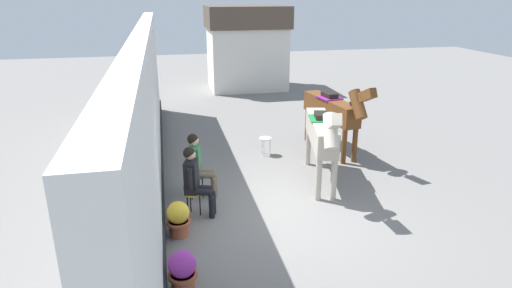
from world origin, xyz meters
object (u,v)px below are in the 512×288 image
seated_visitor_near (195,178)px  saddled_horse_near (322,134)px  saddled_horse_far (333,110)px  flower_planter_far (178,218)px  spare_stool_white (265,140)px  flower_planter_near (183,270)px  seated_visitor_far (198,163)px

seated_visitor_near → saddled_horse_near: saddled_horse_near is taller
saddled_horse_far → flower_planter_far: bearing=-140.6°
seated_visitor_near → spare_stool_white: seated_visitor_near is taller
seated_visitor_near → spare_stool_white: size_ratio=3.02×
flower_planter_near → spare_stool_white: flower_planter_near is taller
saddled_horse_near → saddled_horse_far: size_ratio=0.99×
saddled_horse_near → saddled_horse_far: (0.99, 1.84, 0.00)m
flower_planter_near → seated_visitor_far: bearing=80.6°
flower_planter_far → spare_stool_white: bearing=56.2°
saddled_horse_far → flower_planter_near: (-4.20, -4.98, -0.82)m
seated_visitor_far → flower_planter_far: bearing=-108.6°
saddled_horse_near → flower_planter_far: size_ratio=4.62×
flower_planter_near → seated_visitor_near: bearing=80.5°
seated_visitor_far → spare_stool_white: bearing=48.2°
saddled_horse_near → spare_stool_white: saddled_horse_near is taller
saddled_horse_far → flower_planter_far: saddled_horse_far is taller
seated_visitor_near → saddled_horse_far: (3.83, 2.78, 0.38)m
seated_visitor_far → flower_planter_far: size_ratio=2.17×
flower_planter_far → saddled_horse_far: bearing=39.4°
seated_visitor_far → spare_stool_white: size_ratio=3.02×
seated_visitor_far → flower_planter_far: (-0.48, -1.44, -0.44)m
seated_visitor_near → saddled_horse_near: 3.01m
flower_planter_near → spare_stool_white: bearing=64.8°
seated_visitor_near → spare_stool_white: 3.60m
saddled_horse_far → seated_visitor_far: bearing=-151.6°
saddled_horse_near → flower_planter_far: (-3.20, -1.60, -0.82)m
saddled_horse_near → saddled_horse_far: bearing=61.8°
flower_planter_near → flower_planter_far: (0.01, 1.54, 0.00)m
flower_planter_far → seated_visitor_far: bearing=71.4°
seated_visitor_far → flower_planter_near: (-0.49, -2.98, -0.44)m
seated_visitor_near → flower_planter_near: bearing=-99.5°
seated_visitor_far → saddled_horse_near: saddled_horse_near is taller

